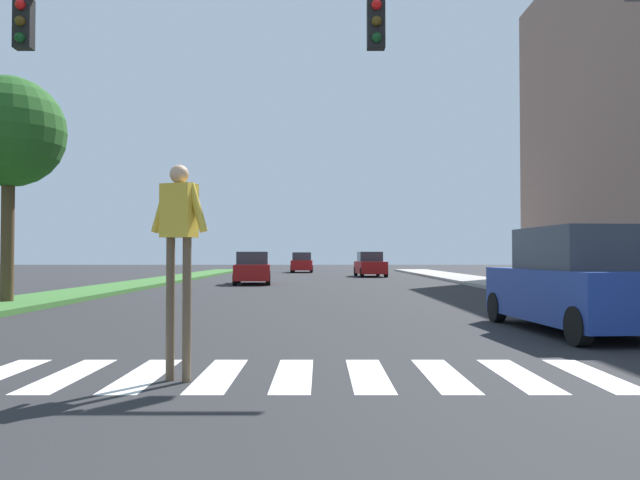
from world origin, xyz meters
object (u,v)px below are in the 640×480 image
(traffic_light_gantry, at_px, (24,67))
(suv_crossing, at_px, (576,283))
(sedan_far_horizon, at_px, (301,263))
(pedestrian_performer, at_px, (177,236))
(tree_mid, at_px, (7,133))
(sedan_midblock, at_px, (251,269))
(sedan_distant, at_px, (369,265))

(traffic_light_gantry, distance_m, suv_crossing, 10.29)
(traffic_light_gantry, bearing_deg, sedan_far_horizon, 86.05)
(suv_crossing, bearing_deg, pedestrian_performer, -144.62)
(tree_mid, bearing_deg, suv_crossing, -23.94)
(sedan_midblock, xyz_separation_m, sedan_far_horizon, (1.87, 22.43, 0.04))
(tree_mid, distance_m, sedan_midblock, 15.67)
(traffic_light_gantry, xyz_separation_m, suv_crossing, (9.47, 2.00, -3.48))
(tree_mid, height_order, sedan_distant, tree_mid)
(pedestrian_performer, xyz_separation_m, sedan_distant, (5.09, 36.31, -0.87))
(pedestrian_performer, bearing_deg, sedan_midblock, 94.14)
(pedestrian_performer, distance_m, sedan_midblock, 24.85)
(sedan_far_horizon, bearing_deg, traffic_light_gantry, -93.95)
(suv_crossing, relative_size, sedan_far_horizon, 1.05)
(suv_crossing, height_order, sedan_midblock, suv_crossing)
(traffic_light_gantry, height_order, sedan_distant, traffic_light_gantry)
(suv_crossing, bearing_deg, sedan_far_horizon, 98.53)
(traffic_light_gantry, distance_m, sedan_midblock, 22.50)
(suv_crossing, relative_size, sedan_distant, 1.06)
(pedestrian_performer, distance_m, suv_crossing, 7.97)
(pedestrian_performer, bearing_deg, sedan_far_horizon, 89.91)
(traffic_light_gantry, xyz_separation_m, pedestrian_performer, (3.00, -2.60, -2.75))
(suv_crossing, height_order, sedan_distant, suv_crossing)
(sedan_far_horizon, bearing_deg, tree_mid, -101.39)
(sedan_midblock, xyz_separation_m, sedan_distant, (6.88, 11.54, 0.03))
(traffic_light_gantry, relative_size, sedan_midblock, 2.34)
(sedan_midblock, height_order, sedan_distant, sedan_distant)
(traffic_light_gantry, xyz_separation_m, sedan_far_horizon, (3.08, 44.59, -3.61))
(sedan_midblock, bearing_deg, suv_crossing, -67.73)
(traffic_light_gantry, relative_size, suv_crossing, 2.16)
(tree_mid, height_order, sedan_far_horizon, tree_mid)
(tree_mid, xyz_separation_m, sedan_distant, (12.37, 25.61, -4.15))
(pedestrian_performer, bearing_deg, traffic_light_gantry, 139.16)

